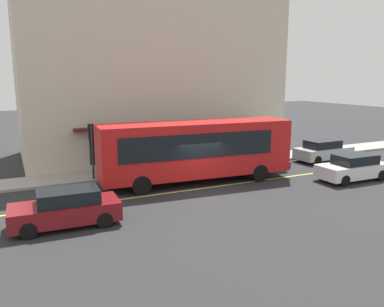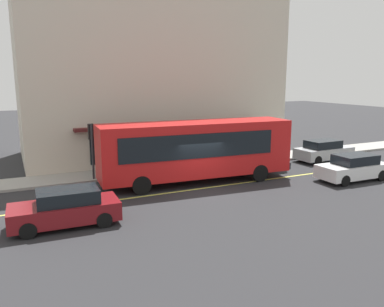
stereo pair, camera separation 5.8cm
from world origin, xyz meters
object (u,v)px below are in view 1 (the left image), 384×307
(bus, at_px, (197,149))
(car_white, at_px, (353,168))
(car_maroon, at_px, (66,208))
(pedestrian_waiting, at_px, (199,151))
(traffic_light, at_px, (91,138))
(car_silver, at_px, (323,151))

(bus, height_order, car_white, bus)
(car_maroon, xyz_separation_m, pedestrian_waiting, (9.41, 6.84, 0.45))
(car_white, bearing_deg, bus, 157.86)
(traffic_light, relative_size, car_white, 0.74)
(traffic_light, bearing_deg, car_maroon, -109.98)
(bus, xyz_separation_m, pedestrian_waiting, (1.68, 3.16, -0.79))
(bus, height_order, pedestrian_waiting, bus)
(car_white, bearing_deg, car_silver, 64.02)
(car_silver, relative_size, pedestrian_waiting, 2.51)
(traffic_light, relative_size, pedestrian_waiting, 1.84)
(traffic_light, bearing_deg, car_silver, -5.58)
(bus, xyz_separation_m, car_maroon, (-7.74, -3.67, -1.24))
(bus, bearing_deg, car_silver, 7.07)
(traffic_light, height_order, car_maroon, traffic_light)
(traffic_light, bearing_deg, car_white, -24.80)
(bus, relative_size, car_silver, 2.59)
(car_white, bearing_deg, car_maroon, -179.29)
(traffic_light, xyz_separation_m, pedestrian_waiting, (7.01, 0.23, -1.34))
(car_white, relative_size, pedestrian_waiting, 2.50)
(car_maroon, bearing_deg, car_silver, 15.10)
(car_white, bearing_deg, pedestrian_waiting, 135.94)
(bus, height_order, traffic_light, bus)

